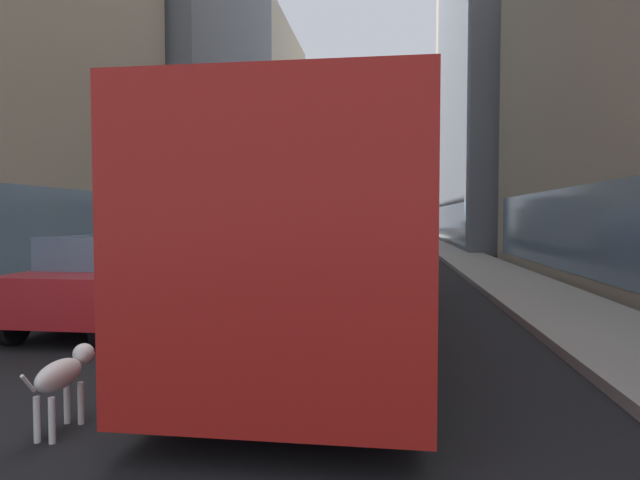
# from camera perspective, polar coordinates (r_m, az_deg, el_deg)

# --- Properties ---
(ground_plane) EXTENTS (120.00, 120.00, 0.00)m
(ground_plane) POSITION_cam_1_polar(r_m,az_deg,el_deg) (40.23, 4.56, -0.30)
(ground_plane) COLOR black
(sidewalk_left) EXTENTS (2.40, 110.00, 0.15)m
(sidewalk_left) POSITION_cam_1_polar(r_m,az_deg,el_deg) (40.92, -3.44, -0.15)
(sidewalk_left) COLOR #9E9991
(sidewalk_left) RESTS_ON ground
(sidewalk_right) EXTENTS (2.40, 110.00, 0.15)m
(sidewalk_right) POSITION_cam_1_polar(r_m,az_deg,el_deg) (40.32, 12.67, -0.24)
(sidewalk_right) COLOR #9E9991
(sidewalk_right) RESTS_ON ground
(building_left_far) EXTENTS (9.80, 17.67, 19.63)m
(building_left_far) POSITION_cam_1_polar(r_m,az_deg,el_deg) (50.13, -8.92, 11.47)
(building_left_far) COLOR #B2A893
(building_left_far) RESTS_ON ground
(building_right_mid) EXTENTS (11.47, 18.21, 26.39)m
(building_right_mid) POSITION_cam_1_polar(r_m,az_deg,el_deg) (39.24, 22.97, 18.93)
(building_right_mid) COLOR slate
(building_right_mid) RESTS_ON ground
(building_right_far) EXTENTS (8.91, 15.74, 30.54)m
(building_right_far) POSITION_cam_1_polar(r_m,az_deg,el_deg) (57.18, 17.92, 15.82)
(building_right_far) COLOR #A0937F
(building_right_far) RESTS_ON ground
(transit_bus) EXTENTS (2.78, 11.53, 3.05)m
(transit_bus) POSITION_cam_1_polar(r_m,az_deg,el_deg) (9.44, 1.93, 1.49)
(transit_bus) COLOR red
(transit_bus) RESTS_ON ground
(car_yellow_taxi) EXTENTS (1.90, 4.22, 1.62)m
(car_yellow_taxi) POSITION_cam_1_polar(r_m,az_deg,el_deg) (40.40, 6.28, 0.87)
(car_yellow_taxi) COLOR yellow
(car_yellow_taxi) RESTS_ON ground
(car_silver_sedan) EXTENTS (1.75, 4.13, 1.62)m
(car_silver_sedan) POSITION_cam_1_polar(r_m,az_deg,el_deg) (25.65, -3.49, -0.04)
(car_silver_sedan) COLOR #B7BABF
(car_silver_sedan) RESTS_ON ground
(car_blue_hatchback) EXTENTS (1.82, 4.54, 1.62)m
(car_blue_hatchback) POSITION_cam_1_polar(r_m,az_deg,el_deg) (32.26, 1.67, 0.49)
(car_blue_hatchback) COLOR #4C6BB7
(car_blue_hatchback) RESTS_ON ground
(car_white_van) EXTENTS (1.72, 4.05, 1.62)m
(car_white_van) POSITION_cam_1_polar(r_m,az_deg,el_deg) (47.63, 8.41, 1.09)
(car_white_van) COLOR silver
(car_white_van) RESTS_ON ground
(car_red_coupe) EXTENTS (1.75, 4.13, 1.62)m
(car_red_coupe) POSITION_cam_1_polar(r_m,az_deg,el_deg) (10.10, -21.76, -4.06)
(car_red_coupe) COLOR red
(car_red_coupe) RESTS_ON ground
(box_truck) EXTENTS (2.30, 7.50, 3.05)m
(box_truck) POSITION_cam_1_polar(r_m,az_deg,el_deg) (31.11, 8.84, 1.94)
(box_truck) COLOR #A51919
(box_truck) RESTS_ON ground
(dalmatian_dog) EXTENTS (0.22, 0.96, 0.72)m
(dalmatian_dog) POSITION_cam_1_polar(r_m,az_deg,el_deg) (5.39, -26.38, -13.11)
(dalmatian_dog) COLOR white
(dalmatian_dog) RESTS_ON ground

